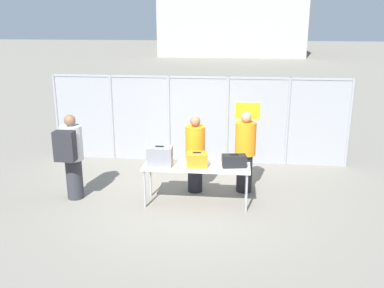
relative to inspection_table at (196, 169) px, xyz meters
The scene contains 11 objects.
ground_plane 0.76m from the inspection_table, 158.90° to the left, with size 120.00×120.00×0.00m, color slate.
fence_section 2.63m from the inspection_table, 94.59° to the left, with size 7.39×0.07×2.17m.
inspection_table is the anchor object (origin of this frame).
suitcase_grey 0.75m from the inspection_table, behind, with size 0.48×0.33×0.40m.
suitcase_orange 0.19m from the inspection_table, 20.09° to the right, with size 0.43×0.35×0.29m.
suitcase_black 0.74m from the inspection_table, ahead, with size 0.49×0.30×0.26m.
traveler_hooded 2.49m from the inspection_table, behind, with size 0.43×0.67×1.74m.
security_worker_near 0.66m from the inspection_table, 98.00° to the left, with size 0.40×0.40×1.62m.
security_worker_far 1.21m from the inspection_table, 38.89° to the left, with size 0.43×0.43×1.72m.
utility_trailer 4.52m from the inspection_table, 78.24° to the left, with size 3.37×2.22×0.66m.
distant_hangar 37.51m from the inspection_table, 90.04° to the left, with size 13.22×12.68×7.43m.
Camera 1 is at (0.97, -7.82, 3.55)m, focal length 40.00 mm.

